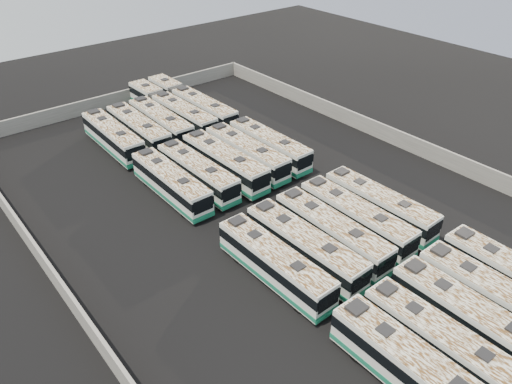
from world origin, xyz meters
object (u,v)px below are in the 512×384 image
at_px(bus_midfront_left, 305,247).
at_px(bus_back_far_left, 113,137).
at_px(bus_midback_center, 225,162).
at_px(bus_back_left, 139,130).
at_px(bus_back_right, 171,109).
at_px(bus_midback_far_right, 269,146).
at_px(bus_front_left, 443,345).
at_px(bus_midfront_far_left, 275,263).
at_px(bus_back_far_right, 191,102).
at_px(bus_front_center, 472,321).
at_px(bus_front_right, 497,300).
at_px(bus_midfront_center, 332,232).
at_px(bus_back_center, 161,123).
at_px(bus_midback_far_left, 171,183).
at_px(bus_midback_left, 198,172).
at_px(bus_midback_right, 247,153).
at_px(bus_midfront_right, 356,218).
at_px(bus_midfront_far_right, 379,205).

height_order(bus_midfront_left, bus_back_far_left, bus_midfront_left).
relative_size(bus_midback_center, bus_back_left, 1.01).
bearing_deg(bus_back_left, bus_back_right, 26.88).
height_order(bus_midback_center, bus_midback_far_right, bus_midback_center).
xyz_separation_m(bus_front_left, bus_midfront_far_left, (-3.53, 14.29, -0.00)).
relative_size(bus_midback_center, bus_back_far_right, 0.67).
height_order(bus_front_center, bus_midfront_left, bus_front_center).
height_order(bus_back_left, bus_back_far_right, bus_back_left).
relative_size(bus_front_right, bus_back_right, 0.66).
relative_size(bus_midfront_center, bus_back_far_right, 0.65).
bearing_deg(bus_back_center, bus_midback_far_left, -115.02).
height_order(bus_front_right, bus_back_far_right, bus_front_right).
distance_m(bus_back_far_left, bus_back_far_right, 14.36).
xyz_separation_m(bus_midback_left, bus_midback_center, (3.64, -0.17, 0.08)).
xyz_separation_m(bus_front_right, bus_back_center, (-3.62, 45.98, 0.01)).
distance_m(bus_midback_right, bus_back_center, 14.68).
bearing_deg(bus_midfront_right, bus_back_center, 96.42).
height_order(bus_midfront_far_left, bus_back_far_left, bus_back_far_left).
bearing_deg(bus_midfront_center, bus_back_far_right, 78.98).
bearing_deg(bus_midback_left, bus_front_left, -90.86).
height_order(bus_midfront_far_right, bus_midback_left, bus_midback_left).
xyz_separation_m(bus_midfront_far_left, bus_midfront_far_right, (14.15, 0.09, -0.00)).
relative_size(bus_midfront_right, bus_midback_center, 0.97).
height_order(bus_front_right, bus_midfront_right, bus_front_right).
height_order(bus_front_left, bus_back_center, bus_back_center).
bearing_deg(bus_back_left, bus_midback_far_right, -53.09).
height_order(bus_back_center, bus_back_far_right, bus_back_center).
relative_size(bus_back_left, bus_back_right, 0.66).
bearing_deg(bus_midback_far_right, bus_back_far_left, 133.42).
height_order(bus_midfront_far_right, bus_midback_center, bus_midback_center).
xyz_separation_m(bus_midback_right, bus_back_center, (-3.54, 14.25, 0.02)).
relative_size(bus_back_right, bus_back_far_right, 0.99).
height_order(bus_back_left, bus_back_right, bus_back_left).
bearing_deg(bus_back_left, bus_midback_far_left, -103.48).
xyz_separation_m(bus_front_left, bus_midback_right, (6.99, 31.58, 0.05)).
relative_size(bus_front_center, bus_midback_right, 1.01).
height_order(bus_front_right, bus_midback_far_left, bus_front_right).
height_order(bus_midfront_right, bus_back_center, bus_back_center).
relative_size(bus_midfront_center, bus_back_far_left, 1.00).
bearing_deg(bus_midback_right, bus_back_right, 88.95).
xyz_separation_m(bus_midfront_left, bus_midfront_center, (3.46, -0.02, -0.01)).
xyz_separation_m(bus_back_far_left, bus_back_right, (10.52, 3.26, -0.04)).
bearing_deg(bus_front_right, bus_midfront_left, 115.90).
xyz_separation_m(bus_midback_right, bus_midback_far_right, (3.51, -0.09, -0.04)).
xyz_separation_m(bus_back_far_left, bus_back_center, (6.92, -0.11, 0.03)).
bearing_deg(bus_midfront_far_right, bus_back_far_right, 88.94).
xyz_separation_m(bus_midfront_right, bus_back_left, (-6.93, 31.41, 0.02)).
xyz_separation_m(bus_front_center, bus_back_right, (3.47, 49.29, -0.07)).
bearing_deg(bus_midback_left, bus_midfront_right, -68.69).
bearing_deg(bus_midback_right, bus_midfront_center, -102.36).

